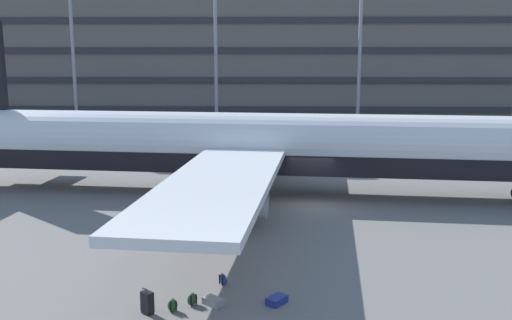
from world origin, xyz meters
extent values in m
plane|color=slate|center=(0.00, 0.00, 0.00)|extent=(600.00, 600.00, 0.00)
cube|color=#605B56|center=(0.00, 47.25, 8.62)|extent=(123.01, 20.56, 17.24)
cube|color=#2D2D33|center=(0.00, 36.87, 1.72)|extent=(121.78, 0.24, 0.70)
cube|color=#2D2D33|center=(0.00, 36.87, 5.17)|extent=(121.78, 0.24, 0.70)
cube|color=#2D2D33|center=(0.00, 36.87, 8.62)|extent=(121.78, 0.24, 0.70)
cube|color=#2D2D33|center=(0.00, 36.87, 12.07)|extent=(121.78, 0.24, 0.70)
cylinder|color=silver|center=(-2.44, 2.27, 2.99)|extent=(37.58, 7.35, 3.53)
cube|color=black|center=(-2.44, 2.27, 2.02)|extent=(36.08, 7.12, 1.13)
cube|color=silver|center=(-19.70, 7.42, 3.43)|extent=(2.33, 5.45, 0.20)
cube|color=silver|center=(-2.44, 11.94, 2.73)|extent=(5.99, 16.08, 0.36)
cube|color=silver|center=(-4.42, -7.20, 2.73)|extent=(5.99, 16.08, 0.36)
cylinder|color=#9E9EA3|center=(-2.24, 9.08, 1.46)|extent=(2.71, 2.19, 1.94)
cylinder|color=#9E9EA3|center=(-3.63, -4.44, 1.46)|extent=(2.71, 2.19, 1.94)
cylinder|color=black|center=(-3.77, 3.91, 0.45)|extent=(0.93, 0.44, 0.90)
cylinder|color=slate|center=(-3.77, 3.91, 1.06)|extent=(0.20, 0.20, 1.23)
cylinder|color=black|center=(-4.08, 0.93, 0.45)|extent=(0.93, 0.44, 0.90)
cylinder|color=slate|center=(-4.08, 0.93, 1.06)|extent=(0.20, 0.20, 1.23)
cylinder|color=gray|center=(-23.04, 29.54, 11.40)|extent=(0.36, 0.36, 22.81)
cylinder|color=gray|center=(-8.01, 29.54, 11.63)|extent=(0.36, 0.36, 23.25)
cylinder|color=gray|center=(6.94, 29.54, 9.39)|extent=(0.36, 0.36, 18.78)
cube|color=gray|center=(-4.05, -12.94, 0.11)|extent=(0.79, 0.76, 0.22)
cube|color=black|center=(-4.33, -12.70, 0.11)|extent=(0.16, 0.18, 0.02)
cube|color=navy|center=(-1.98, -12.81, 0.12)|extent=(0.78, 0.83, 0.25)
cube|color=black|center=(-1.75, -12.51, 0.12)|extent=(0.19, 0.16, 0.02)
cube|color=black|center=(-6.06, -13.64, 0.39)|extent=(0.46, 0.44, 0.67)
cylinder|color=#333338|center=(-6.19, -13.63, 0.79)|extent=(0.02, 0.02, 0.13)
cylinder|color=#333338|center=(-6.03, -13.77, 0.79)|extent=(0.02, 0.02, 0.13)
cube|color=black|center=(-6.11, -13.70, 0.85)|extent=(0.18, 0.16, 0.02)
cylinder|color=black|center=(-6.12, -13.46, 0.03)|extent=(0.05, 0.05, 0.05)
cylinder|color=black|center=(-5.88, -13.66, 0.03)|extent=(0.05, 0.05, 0.05)
cylinder|color=black|center=(-6.25, -13.62, 0.03)|extent=(0.05, 0.05, 0.05)
cylinder|color=black|center=(-6.00, -13.82, 0.03)|extent=(0.05, 0.05, 0.05)
ellipsoid|color=navy|center=(-3.88, -11.31, 0.21)|extent=(0.37, 0.39, 0.41)
ellipsoid|color=navy|center=(-3.81, -11.26, 0.14)|extent=(0.22, 0.24, 0.19)
torus|color=black|center=(-3.90, -11.33, 0.42)|extent=(0.06, 0.07, 0.08)
cube|color=black|center=(-4.00, -11.30, 0.21)|extent=(0.04, 0.04, 0.35)
cube|color=black|center=(-3.89, -11.44, 0.21)|extent=(0.04, 0.04, 0.35)
ellipsoid|color=#264C26|center=(-5.30, -13.46, 0.20)|extent=(0.38, 0.34, 0.41)
ellipsoid|color=#264C26|center=(-5.34, -13.37, 0.14)|extent=(0.25, 0.19, 0.18)
torus|color=black|center=(-5.28, -13.49, 0.42)|extent=(0.08, 0.05, 0.08)
cube|color=black|center=(-5.33, -13.59, 0.20)|extent=(0.04, 0.04, 0.35)
cube|color=black|center=(-5.17, -13.51, 0.20)|extent=(0.04, 0.04, 0.35)
ellipsoid|color=#264C26|center=(-4.73, -12.99, 0.20)|extent=(0.41, 0.38, 0.40)
ellipsoid|color=#264C26|center=(-4.79, -12.92, 0.14)|extent=(0.26, 0.23, 0.18)
torus|color=black|center=(-4.71, -13.01, 0.41)|extent=(0.07, 0.06, 0.08)
cube|color=black|center=(-4.76, -13.12, 0.20)|extent=(0.04, 0.04, 0.34)
cube|color=black|center=(-4.60, -13.00, 0.20)|extent=(0.04, 0.04, 0.34)
camera|label=1|loc=(-2.19, -30.13, 8.01)|focal=39.59mm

